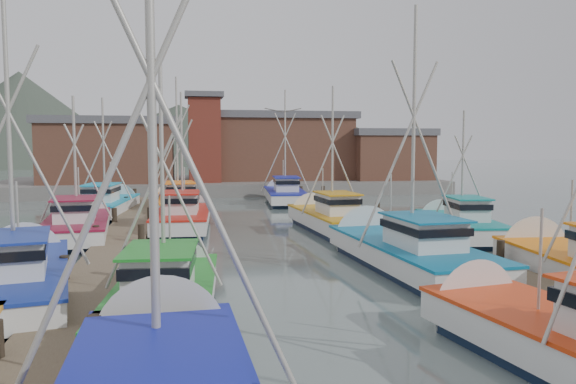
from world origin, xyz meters
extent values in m
plane|color=#52625E|center=(0.00, 0.00, 0.00)|extent=(260.00, 260.00, 0.00)
cube|color=brown|center=(-7.00, 4.00, 0.20)|extent=(2.20, 46.00, 0.40)
cylinder|color=black|center=(-8.00, -2.00, 0.45)|extent=(0.30, 0.30, 1.50)
cylinder|color=black|center=(-8.00, 5.00, 0.45)|extent=(0.30, 0.30, 1.50)
cylinder|color=black|center=(-8.00, 12.00, 0.45)|extent=(0.30, 0.30, 1.50)
cylinder|color=black|center=(-8.00, 19.00, 0.45)|extent=(0.30, 0.30, 1.50)
cylinder|color=black|center=(-8.00, 26.00, 0.45)|extent=(0.30, 0.30, 1.50)
cylinder|color=black|center=(-6.00, -9.00, 0.45)|extent=(0.30, 0.30, 1.50)
cylinder|color=black|center=(-6.00, -2.00, 0.45)|extent=(0.30, 0.30, 1.50)
cylinder|color=black|center=(-6.00, 5.00, 0.45)|extent=(0.30, 0.30, 1.50)
cylinder|color=black|center=(-6.00, 12.00, 0.45)|extent=(0.30, 0.30, 1.50)
cylinder|color=black|center=(-6.00, 19.00, 0.45)|extent=(0.30, 0.30, 1.50)
cylinder|color=black|center=(-6.00, 26.00, 0.45)|extent=(0.30, 0.30, 1.50)
cube|color=brown|center=(7.00, 4.00, 0.20)|extent=(2.20, 46.00, 0.40)
cylinder|color=black|center=(6.00, -2.00, 0.45)|extent=(0.30, 0.30, 1.50)
cylinder|color=black|center=(6.00, 5.00, 0.45)|extent=(0.30, 0.30, 1.50)
cylinder|color=black|center=(6.00, 12.00, 0.45)|extent=(0.30, 0.30, 1.50)
cylinder|color=black|center=(6.00, 19.00, 0.45)|extent=(0.30, 0.30, 1.50)
cylinder|color=black|center=(6.00, 26.00, 0.45)|extent=(0.30, 0.30, 1.50)
cylinder|color=black|center=(8.00, -2.00, 0.45)|extent=(0.30, 0.30, 1.50)
cylinder|color=black|center=(8.00, 5.00, 0.45)|extent=(0.30, 0.30, 1.50)
cylinder|color=black|center=(8.00, 12.00, 0.45)|extent=(0.30, 0.30, 1.50)
cylinder|color=black|center=(8.00, 19.00, 0.45)|extent=(0.30, 0.30, 1.50)
cylinder|color=black|center=(8.00, 26.00, 0.45)|extent=(0.30, 0.30, 1.50)
cube|color=slate|center=(0.00, 37.00, 0.60)|extent=(44.00, 16.00, 1.20)
cube|color=brown|center=(-11.00, 35.00, 3.95)|extent=(12.00, 8.00, 5.50)
cube|color=#56565B|center=(-11.00, 35.00, 7.05)|extent=(12.72, 8.48, 0.70)
cube|color=brown|center=(6.00, 37.00, 4.30)|extent=(14.00, 9.00, 6.20)
cube|color=#56565B|center=(6.00, 37.00, 7.75)|extent=(14.84, 9.54, 0.70)
cube|color=brown|center=(17.00, 34.00, 3.45)|extent=(8.00, 6.00, 4.50)
cube|color=#56565B|center=(17.00, 34.00, 6.05)|extent=(8.48, 6.36, 0.70)
cube|color=maroon|center=(-2.00, 33.00, 5.20)|extent=(3.00, 3.00, 8.00)
cube|color=#56565B|center=(-2.00, 33.00, 9.45)|extent=(3.60, 3.60, 0.50)
cone|color=#394338|center=(-40.00, 115.00, 0.00)|extent=(110.00, 110.00, 42.00)
cone|color=#394338|center=(-5.00, 130.00, 0.00)|extent=(140.00, 140.00, 30.00)
cone|color=#394338|center=(35.00, 120.00, 0.00)|extent=(90.00, 90.00, 24.00)
cone|color=silver|center=(-4.59, -8.43, 0.55)|extent=(2.99, 1.18, 2.96)
cube|color=black|center=(-4.43, -14.30, 1.88)|extent=(2.12, 3.18, 0.28)
cube|color=#111C9D|center=(-4.43, -14.30, 2.24)|extent=(2.25, 3.37, 0.07)
cylinder|color=#A29F95|center=(-4.46, -13.35, 5.52)|extent=(0.14, 0.14, 8.84)
cylinder|color=#A29F95|center=(-5.06, -13.37, 4.48)|extent=(3.15, 0.18, 6.91)
cylinder|color=#A29F95|center=(-3.85, -13.34, 4.48)|extent=(3.15, 0.18, 6.91)
cylinder|color=#A29F95|center=(-4.51, -11.46, 2.30)|extent=(0.08, 0.08, 2.64)
cone|color=silver|center=(3.54, -7.50, 0.55)|extent=(2.78, 1.51, 2.64)
cylinder|color=#A29F95|center=(3.98, -10.17, 2.30)|extent=(0.08, 0.08, 2.36)
cube|color=#101D36|center=(-4.58, -6.09, 0.05)|extent=(2.83, 7.08, 0.70)
cube|color=silver|center=(-4.58, -6.09, 0.70)|extent=(3.21, 8.05, 0.80)
cube|color=#1C8923|center=(-4.58, -6.09, 1.08)|extent=(3.29, 8.13, 0.10)
cone|color=silver|center=(-4.25, -2.18, 0.55)|extent=(2.54, 1.30, 2.46)
cube|color=silver|center=(-4.66, -7.03, 1.65)|extent=(1.78, 2.48, 1.10)
cube|color=black|center=(-4.66, -7.03, 1.88)|extent=(1.90, 2.73, 0.28)
cube|color=#1C8923|center=(-4.66, -7.03, 2.24)|extent=(2.02, 2.89, 0.07)
cylinder|color=#A29F95|center=(-4.59, -6.25, 4.09)|extent=(0.12, 0.12, 5.98)
cylinder|color=#A29F95|center=(-5.09, -6.21, 3.39)|extent=(2.14, 0.26, 4.68)
cylinder|color=#A29F95|center=(-4.09, -6.29, 3.39)|extent=(2.14, 0.26, 4.68)
cylinder|color=#A29F95|center=(-4.46, -4.68, 2.30)|extent=(0.07, 0.07, 2.19)
cube|color=#101D36|center=(4.57, -1.21, 0.05)|extent=(3.37, 8.76, 0.70)
cube|color=silver|center=(4.57, -1.21, 0.70)|extent=(3.83, 9.95, 0.80)
cube|color=#096590|center=(4.57, -1.21, 1.08)|extent=(3.93, 10.05, 0.10)
cone|color=silver|center=(4.24, 3.66, 0.55)|extent=(3.12, 1.30, 3.05)
cube|color=silver|center=(4.65, -2.38, 1.65)|extent=(2.16, 3.05, 1.10)
cube|color=black|center=(4.65, -2.38, 1.88)|extent=(2.31, 3.35, 0.28)
cube|color=#096590|center=(4.65, -2.38, 2.24)|extent=(2.45, 3.56, 0.07)
cylinder|color=#A29F95|center=(4.58, -1.41, 5.59)|extent=(0.15, 0.15, 8.98)
cylinder|color=#A29F95|center=(3.96, -1.45, 4.53)|extent=(3.20, 0.32, 7.01)
cylinder|color=#A29F95|center=(5.21, -1.36, 4.53)|extent=(3.20, 0.32, 7.01)
cylinder|color=#A29F95|center=(4.45, 0.54, 2.30)|extent=(0.08, 0.08, 2.72)
cube|color=#101D36|center=(-9.24, -3.04, 0.05)|extent=(4.09, 8.38, 0.70)
cube|color=silver|center=(-9.24, -3.04, 0.70)|extent=(4.65, 9.53, 0.80)
cube|color=navy|center=(-9.24, -3.04, 1.08)|extent=(4.76, 9.63, 0.10)
cone|color=silver|center=(-10.11, 1.44, 0.55)|extent=(3.01, 1.62, 2.85)
cube|color=silver|center=(-9.03, -4.12, 1.65)|extent=(2.33, 3.04, 1.10)
cube|color=black|center=(-9.03, -4.12, 1.88)|extent=(2.50, 3.33, 0.28)
cube|color=navy|center=(-9.03, -4.12, 2.24)|extent=(2.65, 3.53, 0.07)
cylinder|color=#A29F95|center=(-9.21, -3.22, 5.53)|extent=(0.16, 0.16, 8.85)
cylinder|color=#A29F95|center=(-8.59, -3.10, 4.49)|extent=(3.12, 0.70, 6.92)
cylinder|color=#A29F95|center=(-9.56, -1.43, 2.30)|extent=(0.09, 0.09, 2.74)
cone|color=silver|center=(10.05, -0.68, 0.55)|extent=(2.97, 1.35, 2.88)
cylinder|color=#A29F95|center=(9.79, -3.58, 2.30)|extent=(0.08, 0.08, 2.67)
cube|color=#101D36|center=(-4.09, 10.89, 0.05)|extent=(3.04, 7.88, 0.70)
cube|color=silver|center=(-4.09, 10.89, 0.70)|extent=(3.46, 8.95, 0.80)
cube|color=red|center=(-4.09, 10.89, 1.08)|extent=(3.55, 9.04, 0.10)
cone|color=silver|center=(-3.79, 15.27, 0.55)|extent=(2.81, 1.29, 2.74)
cube|color=silver|center=(-4.16, 9.84, 1.65)|extent=(1.95, 2.75, 1.10)
cube|color=black|center=(-4.16, 9.84, 1.88)|extent=(2.08, 3.02, 0.28)
cube|color=red|center=(-4.16, 9.84, 2.24)|extent=(2.21, 3.20, 0.07)
cylinder|color=#A29F95|center=(-4.10, 10.71, 4.45)|extent=(0.13, 0.13, 6.70)
cylinder|color=#A29F95|center=(-4.66, 10.75, 3.66)|extent=(2.40, 0.26, 5.24)
cylinder|color=#A29F95|center=(-3.54, 10.68, 3.66)|extent=(2.40, 0.26, 5.24)
cylinder|color=#A29F95|center=(-3.98, 12.47, 2.30)|extent=(0.08, 0.08, 2.45)
cube|color=#101D36|center=(4.09, 8.73, 0.05)|extent=(2.94, 7.58, 0.70)
cube|color=silver|center=(4.09, 8.73, 0.70)|extent=(3.34, 8.61, 0.80)
cube|color=#C1840F|center=(4.09, 8.73, 1.08)|extent=(3.42, 8.70, 0.10)
cone|color=silver|center=(3.79, 12.94, 0.55)|extent=(2.71, 1.28, 2.64)
cube|color=silver|center=(4.16, 7.72, 1.65)|extent=(1.88, 2.64, 1.10)
cube|color=black|center=(4.16, 7.72, 1.88)|extent=(2.00, 2.90, 0.28)
cube|color=#C1840F|center=(4.16, 7.72, 2.24)|extent=(2.13, 3.08, 0.07)
cylinder|color=#A29F95|center=(4.10, 8.56, 4.59)|extent=(0.13, 0.13, 6.97)
cylinder|color=#A29F95|center=(3.56, 8.52, 3.77)|extent=(2.49, 0.26, 5.45)
cylinder|color=#A29F95|center=(4.64, 8.60, 3.77)|extent=(2.49, 0.26, 5.45)
cylinder|color=#A29F95|center=(3.98, 10.25, 2.30)|extent=(0.07, 0.07, 2.35)
cube|color=#101D36|center=(-9.43, 8.51, 0.05)|extent=(3.34, 8.14, 0.70)
cube|color=silver|center=(-9.43, 8.51, 0.70)|extent=(3.80, 9.25, 0.80)
cube|color=maroon|center=(-9.43, 8.51, 1.08)|extent=(3.89, 9.35, 0.10)
cone|color=silver|center=(-9.87, 12.99, 0.55)|extent=(2.90, 1.37, 2.81)
cube|color=silver|center=(-9.33, 7.43, 1.65)|extent=(2.07, 2.87, 1.10)
cube|color=black|center=(-9.33, 7.43, 1.88)|extent=(2.21, 3.15, 0.28)
cube|color=maroon|center=(-9.33, 7.43, 2.24)|extent=(2.35, 3.34, 0.07)
cylinder|color=#A29F95|center=(-9.41, 8.33, 4.21)|extent=(0.15, 0.15, 6.22)
cylinder|color=#A29F95|center=(-10.03, 8.27, 3.48)|extent=(2.24, 0.32, 4.87)
cylinder|color=#A29F95|center=(-8.80, 8.39, 3.48)|extent=(2.24, 0.32, 4.87)
cylinder|color=#A29F95|center=(-9.59, 10.12, 2.30)|extent=(0.09, 0.09, 2.70)
cube|color=#101D36|center=(9.98, 5.03, 0.05)|extent=(3.06, 6.89, 0.70)
cube|color=silver|center=(9.98, 5.03, 0.70)|extent=(3.48, 7.83, 0.80)
cube|color=#0B7E7D|center=(9.98, 5.03, 1.08)|extent=(3.57, 7.91, 0.10)
cone|color=silver|center=(10.49, 8.77, 0.55)|extent=(2.52, 1.41, 2.39)
cube|color=silver|center=(9.86, 4.13, 1.65)|extent=(1.83, 2.45, 1.10)
cube|color=black|center=(9.86, 4.13, 1.88)|extent=(1.96, 2.69, 0.28)
cube|color=#0B7E7D|center=(9.86, 4.13, 2.24)|extent=(2.08, 2.86, 0.07)
cylinder|color=#A29F95|center=(9.96, 4.88, 3.85)|extent=(0.12, 0.12, 5.49)
cylinder|color=#A29F95|center=(9.46, 4.94, 3.20)|extent=(1.97, 0.35, 4.30)
cylinder|color=#A29F95|center=(10.47, 4.81, 3.20)|extent=(1.97, 0.35, 4.30)
cylinder|color=#A29F95|center=(10.17, 6.37, 2.30)|extent=(0.07, 0.07, 2.21)
cube|color=#101D36|center=(-4.45, 19.05, 0.05)|extent=(3.37, 8.30, 0.70)
cube|color=silver|center=(-4.45, 19.05, 0.70)|extent=(3.83, 9.43, 0.80)
cube|color=orange|center=(-4.45, 19.05, 1.08)|extent=(3.93, 9.53, 0.10)
cone|color=silver|center=(-4.88, 23.63, 0.55)|extent=(2.96, 1.36, 2.87)
cube|color=silver|center=(-4.35, 17.95, 1.65)|extent=(2.10, 2.92, 1.10)
cube|color=black|center=(-4.35, 17.95, 1.88)|extent=(2.25, 3.20, 0.28)
cube|color=orange|center=(-4.35, 17.95, 2.24)|extent=(2.38, 3.40, 0.07)
cylinder|color=#A29F95|center=(-4.43, 18.87, 5.33)|extent=(0.14, 0.14, 8.47)
cylinder|color=#A29F95|center=(-5.02, 18.82, 4.34)|extent=(3.01, 0.37, 6.61)
cylinder|color=#A29F95|center=(-3.85, 18.92, 4.34)|extent=(3.01, 0.37, 6.61)
cylinder|color=#A29F95|center=(-4.60, 20.70, 2.30)|extent=(0.08, 0.08, 2.57)
cube|color=#101D36|center=(4.15, 23.55, 0.05)|extent=(3.18, 7.94, 0.70)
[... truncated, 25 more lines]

